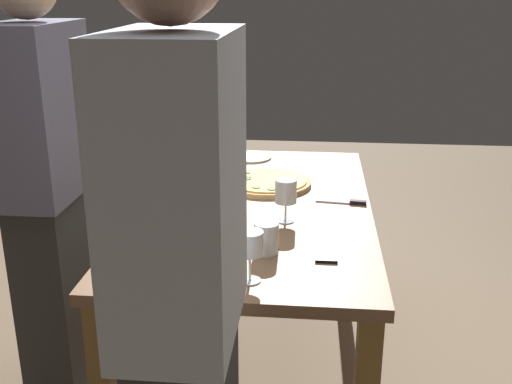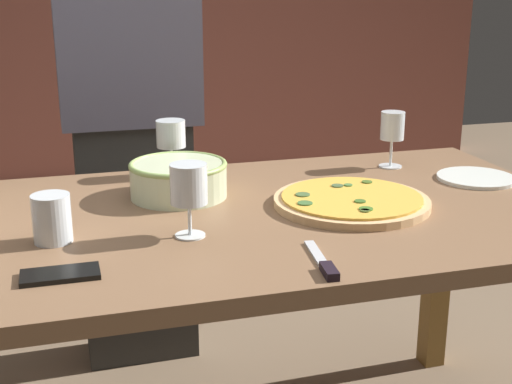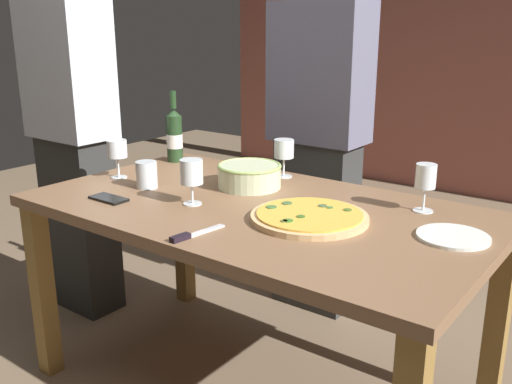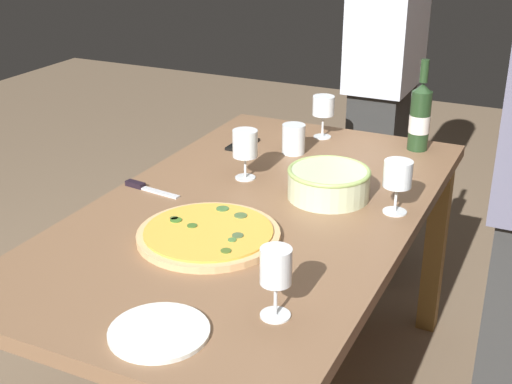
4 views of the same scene
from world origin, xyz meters
TOP-DOWN VIEW (x-y plane):
  - dining_table at (0.00, 0.00)m, footprint 1.60×0.90m
  - pizza at (0.23, -0.03)m, footprint 0.38×0.38m
  - serving_bowl at (-0.16, 0.16)m, footprint 0.25×0.25m
  - wine_glass_by_bottle at (-0.18, -0.13)m, footprint 0.08×0.08m
  - wine_glass_far_left at (0.49, 0.28)m, footprint 0.07×0.07m
  - wine_glass_far_right at (-0.14, 0.37)m, footprint 0.08×0.08m
  - cup_amber at (-0.46, -0.08)m, footprint 0.08×0.08m
  - side_plate at (0.66, 0.09)m, footprint 0.21×0.21m
  - cell_phone at (-0.46, -0.27)m, footprint 0.14×0.07m
  - pizza_knife at (0.03, -0.36)m, footprint 0.05×0.20m
  - person_guest_left at (-0.21, 0.76)m, footprint 0.44×0.24m

SIDE VIEW (x-z plane):
  - dining_table at x=0.00m, z-range 0.28..1.03m
  - side_plate at x=0.66m, z-range 0.75..0.76m
  - cell_phone at x=-0.46m, z-range 0.75..0.76m
  - pizza_knife at x=0.03m, z-range 0.75..0.76m
  - pizza at x=0.23m, z-range 0.75..0.78m
  - serving_bowl at x=-0.16m, z-range 0.75..0.84m
  - cup_amber at x=-0.46m, z-range 0.75..0.85m
  - person_guest_left at x=-0.21m, z-range 0.01..1.69m
  - wine_glass_far_right at x=-0.14m, z-range 0.78..0.94m
  - wine_glass_far_left at x=0.49m, z-range 0.78..0.94m
  - wine_glass_by_bottle at x=-0.18m, z-range 0.78..0.94m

